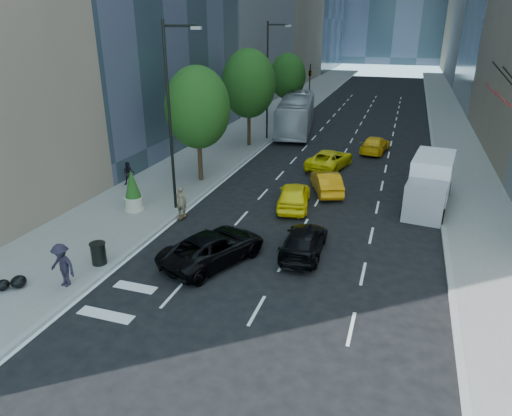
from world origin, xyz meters
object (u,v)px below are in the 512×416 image
(city_bus, at_px, (296,114))
(planter_shrub, at_px, (133,191))
(black_sedan_mercedes, at_px, (304,241))
(trash_can, at_px, (99,254))
(box_truck, at_px, (430,182))
(black_sedan_lincoln, at_px, (214,247))
(skateboarder, at_px, (181,204))

(city_bus, distance_m, planter_shrub, 23.64)
(black_sedan_mercedes, bearing_deg, city_bus, -77.96)
(city_bus, xyz_separation_m, trash_can, (-1.80, -29.24, -1.10))
(city_bus, bearing_deg, planter_shrub, -107.81)
(planter_shrub, bearing_deg, box_truck, 21.64)
(box_truck, bearing_deg, trash_can, -131.46)
(city_bus, distance_m, trash_can, 29.31)
(black_sedan_lincoln, height_order, trash_can, black_sedan_lincoln)
(skateboarder, height_order, city_bus, city_bus)
(skateboarder, xyz_separation_m, box_truck, (12.83, 6.16, 0.58))
(black_sedan_mercedes, bearing_deg, black_sedan_lincoln, 26.35)
(skateboarder, relative_size, black_sedan_lincoln, 0.34)
(skateboarder, relative_size, trash_can, 1.82)
(black_sedan_lincoln, distance_m, black_sedan_mercedes, 4.17)
(trash_can, bearing_deg, skateboarder, 80.51)
(skateboarder, xyz_separation_m, black_sedan_lincoln, (3.60, -4.00, -0.15))
(black_sedan_lincoln, relative_size, trash_can, 5.37)
(planter_shrub, bearing_deg, black_sedan_lincoln, -30.91)
(black_sedan_mercedes, distance_m, trash_can, 9.17)
(city_bus, bearing_deg, trash_can, -102.27)
(black_sedan_lincoln, distance_m, planter_shrub, 7.63)
(box_truck, xyz_separation_m, planter_shrub, (-15.76, -6.25, -0.17))
(black_sedan_lincoln, bearing_deg, planter_shrub, -6.91)
(black_sedan_lincoln, bearing_deg, box_truck, -108.27)
(box_truck, bearing_deg, black_sedan_mercedes, -117.08)
(skateboarder, distance_m, black_sedan_lincoln, 5.38)
(black_sedan_mercedes, relative_size, trash_can, 4.60)
(box_truck, bearing_deg, black_sedan_lincoln, -125.01)
(black_sedan_mercedes, height_order, city_bus, city_bus)
(black_sedan_lincoln, xyz_separation_m, box_truck, (9.23, 10.16, 0.74))
(trash_can, xyz_separation_m, planter_shrub, (-1.92, 5.89, 0.65))
(black_sedan_lincoln, distance_m, city_bus, 27.41)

